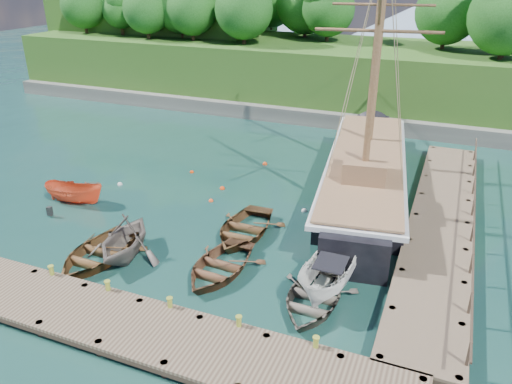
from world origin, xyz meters
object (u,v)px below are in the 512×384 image
rowboat_0 (98,260)px  rowboat_4 (244,235)px  schooner (365,179)px  rowboat_3 (312,305)px  cabin_boat_white (329,290)px  rowboat_2 (219,272)px  motorboat_orange (76,202)px  rowboat_1 (126,256)px

rowboat_0 → rowboat_4: (5.57, 4.88, 0.00)m
schooner → rowboat_3: bearing=-97.0°
cabin_boat_white → schooner: schooner is taller
rowboat_2 → motorboat_orange: 11.74m
rowboat_0 → rowboat_3: size_ratio=1.07×
rowboat_4 → cabin_boat_white: cabin_boat_white is taller
rowboat_0 → rowboat_4: 7.40m
rowboat_4 → schooner: size_ratio=0.20×
rowboat_0 → rowboat_2: bearing=13.1°
rowboat_1 → rowboat_4: 6.08m
rowboat_1 → motorboat_orange: rowboat_1 is taller
rowboat_3 → schooner: size_ratio=0.18×
rowboat_0 → cabin_boat_white: bearing=10.7°
rowboat_0 → rowboat_3: 10.60m
rowboat_3 → rowboat_2: bearing=171.7°
rowboat_1 → motorboat_orange: size_ratio=1.13×
cabin_boat_white → schooner: size_ratio=0.20×
rowboat_1 → rowboat_2: bearing=-5.4°
cabin_boat_white → schooner: (-0.59, 10.60, 1.03)m
rowboat_1 → cabin_boat_white: 9.96m
rowboat_0 → schooner: (10.39, 12.42, 1.03)m
rowboat_2 → cabin_boat_white: bearing=9.8°
motorboat_orange → rowboat_3: bearing=-111.8°
rowboat_0 → rowboat_4: rowboat_4 is taller
rowboat_2 → schooner: bearing=71.5°
rowboat_3 → schooner: schooner is taller
rowboat_2 → schooner: schooner is taller
rowboat_4 → schooner: bearing=56.7°
cabin_boat_white → schooner: 10.67m
rowboat_2 → schooner: size_ratio=0.19×
rowboat_4 → rowboat_1: bearing=-138.5°
rowboat_1 → cabin_boat_white: rowboat_1 is taller
rowboat_3 → cabin_boat_white: bearing=72.8°
rowboat_3 → cabin_boat_white: cabin_boat_white is taller
motorboat_orange → schooner: schooner is taller
rowboat_3 → rowboat_4: bearing=139.2°
rowboat_3 → schooner: 11.91m
rowboat_1 → rowboat_2: size_ratio=0.90×
rowboat_0 → schooner: size_ratio=0.19×
rowboat_0 → motorboat_orange: 7.07m
rowboat_3 → rowboat_4: size_ratio=0.93×
rowboat_3 → cabin_boat_white: (0.39, 1.25, 0.00)m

